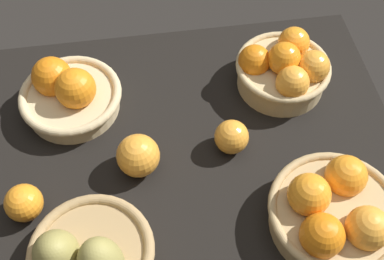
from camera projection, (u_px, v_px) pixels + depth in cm
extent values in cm
cube|color=black|center=(195.00, 161.00, 100.08)|extent=(84.00, 72.00, 3.00)
cylinder|color=tan|center=(281.00, 75.00, 107.58)|extent=(18.78, 18.78, 5.80)
torus|color=tan|center=(283.00, 66.00, 105.22)|extent=(20.24, 20.24, 1.46)
sphere|color=orange|center=(284.00, 59.00, 102.83)|extent=(6.92, 6.92, 6.92)
sphere|color=#F49E33|center=(313.00, 67.00, 102.88)|extent=(6.92, 6.92, 6.92)
sphere|color=orange|center=(294.00, 43.00, 107.20)|extent=(6.92, 6.92, 6.92)
sphere|color=#F49E33|center=(292.00, 82.00, 100.98)|extent=(6.92, 6.92, 6.92)
sphere|color=orange|center=(254.00, 61.00, 104.96)|extent=(6.92, 6.92, 6.92)
cylinder|color=tan|center=(93.00, 256.00, 84.90)|extent=(19.63, 19.63, 4.14)
torus|color=tan|center=(91.00, 252.00, 83.21)|extent=(21.53, 21.53, 1.91)
ellipsoid|color=#9E934C|center=(56.00, 253.00, 81.34)|extent=(10.20, 12.23, 13.29)
cylinder|color=tan|center=(333.00, 217.00, 88.48)|extent=(22.21, 22.21, 5.34)
torus|color=tan|center=(336.00, 210.00, 86.30)|extent=(23.80, 23.80, 1.60)
sphere|color=orange|center=(346.00, 176.00, 88.72)|extent=(7.59, 7.59, 7.59)
sphere|color=orange|center=(309.00, 195.00, 85.69)|extent=(7.59, 7.59, 7.59)
sphere|color=orange|center=(322.00, 235.00, 82.19)|extent=(7.59, 7.59, 7.59)
sphere|color=#F49E33|center=(368.00, 228.00, 82.75)|extent=(7.59, 7.59, 7.59)
cylinder|color=#D3BC8C|center=(72.00, 101.00, 104.45)|extent=(19.44, 19.44, 4.26)
torus|color=#D3BC8C|center=(70.00, 94.00, 102.71)|extent=(21.26, 21.26, 1.82)
sphere|color=orange|center=(75.00, 88.00, 100.07)|extent=(8.37, 8.37, 8.37)
sphere|color=orange|center=(52.00, 77.00, 102.72)|extent=(8.37, 8.37, 8.37)
sphere|color=#F49E33|center=(232.00, 137.00, 97.58)|extent=(6.85, 6.85, 6.85)
sphere|color=orange|center=(24.00, 203.00, 89.22)|extent=(6.94, 6.94, 6.94)
sphere|color=#F49E33|center=(138.00, 156.00, 94.18)|extent=(8.35, 8.35, 8.35)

